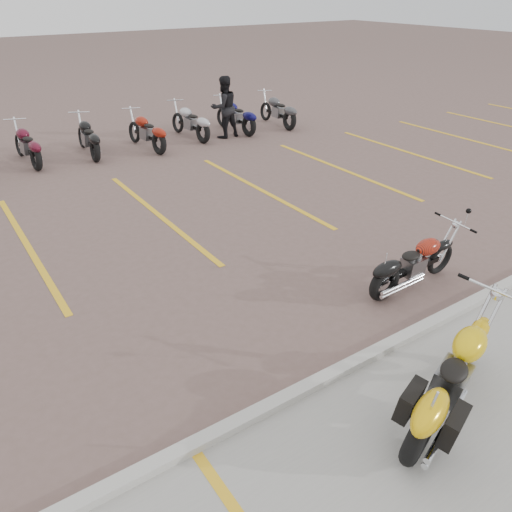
% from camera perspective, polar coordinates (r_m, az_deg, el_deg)
% --- Properties ---
extents(ground, '(100.00, 100.00, 0.00)m').
position_cam_1_polar(ground, '(8.01, 0.74, -4.92)').
color(ground, brown).
rests_on(ground, ground).
extents(curb, '(60.00, 0.18, 0.12)m').
position_cam_1_polar(curb, '(6.76, 10.67, -12.21)').
color(curb, '#ADAAA3').
rests_on(curb, ground).
extents(parking_stripes, '(38.00, 5.50, 0.01)m').
position_cam_1_polar(parking_stripes, '(11.13, -11.12, 4.68)').
color(parking_stripes, gold).
rests_on(parking_stripes, ground).
extents(yellow_cruiser, '(2.34, 0.92, 1.00)m').
position_cam_1_polar(yellow_cruiser, '(6.19, 20.69, -13.12)').
color(yellow_cruiser, black).
rests_on(yellow_cruiser, ground).
extents(flame_cruiser, '(1.98, 0.30, 0.82)m').
position_cam_1_polar(flame_cruiser, '(8.48, 17.29, -1.07)').
color(flame_cruiser, black).
rests_on(flame_cruiser, ground).
extents(person_b, '(0.95, 0.75, 1.92)m').
position_cam_1_polar(person_b, '(16.63, -3.67, 16.60)').
color(person_b, black).
rests_on(person_b, ground).
extents(bg_bike_row, '(17.15, 2.00, 1.10)m').
position_cam_1_polar(bg_bike_row, '(15.17, -24.69, 11.31)').
color(bg_bike_row, black).
rests_on(bg_bike_row, ground).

